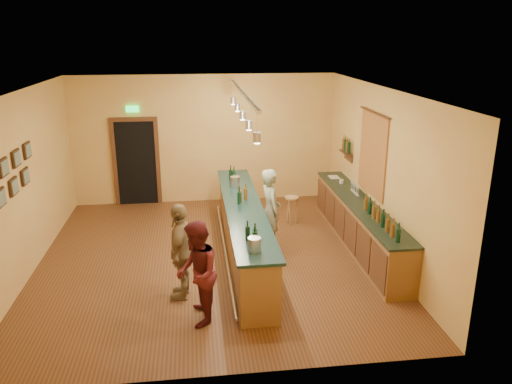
{
  "coord_description": "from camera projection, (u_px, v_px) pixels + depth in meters",
  "views": [
    {
      "loc": [
        -0.27,
        -8.83,
        4.15
      ],
      "look_at": [
        0.88,
        0.2,
        1.23
      ],
      "focal_mm": 35.0,
      "sensor_mm": 36.0,
      "label": 1
    }
  ],
  "objects": [
    {
      "name": "bartender",
      "position": [
        271.0,
        211.0,
        9.7
      ],
      "size": [
        0.48,
        0.66,
        1.68
      ],
      "primitive_type": "imported",
      "rotation": [
        0.0,
        0.0,
        1.7
      ],
      "color": "gray",
      "rests_on": "floor"
    },
    {
      "name": "wall_front",
      "position": [
        221.0,
        261.0,
        5.84
      ],
      "size": [
        6.5,
        0.02,
        3.2
      ],
      "primitive_type": "cube",
      "color": "tan",
      "rests_on": "floor"
    },
    {
      "name": "doorway",
      "position": [
        136.0,
        160.0,
        12.37
      ],
      "size": [
        1.15,
        0.09,
        2.48
      ],
      "color": "black",
      "rests_on": "wall_back"
    },
    {
      "name": "back_counter",
      "position": [
        359.0,
        224.0,
        10.01
      ],
      "size": [
        0.6,
        4.55,
        1.27
      ],
      "color": "brown",
      "rests_on": "floor"
    },
    {
      "name": "customer_a",
      "position": [
        197.0,
        273.0,
        7.28
      ],
      "size": [
        0.61,
        0.78,
        1.59
      ],
      "primitive_type": "imported",
      "rotation": [
        0.0,
        0.0,
        -1.59
      ],
      "color": "#59191E",
      "rests_on": "floor"
    },
    {
      "name": "bottle_shelf",
      "position": [
        347.0,
        147.0,
        11.3
      ],
      "size": [
        0.17,
        0.55,
        0.54
      ],
      "color": "#492615",
      "rests_on": "wall_right"
    },
    {
      "name": "wall_back",
      "position": [
        204.0,
        140.0,
        12.45
      ],
      "size": [
        6.5,
        0.02,
        3.2
      ],
      "primitive_type": "cube",
      "color": "tan",
      "rests_on": "floor"
    },
    {
      "name": "picture_grid",
      "position": [
        9.0,
        177.0,
        7.95
      ],
      "size": [
        0.06,
        2.2,
        0.7
      ],
      "primitive_type": null,
      "color": "#382111",
      "rests_on": "wall_left"
    },
    {
      "name": "floor",
      "position": [
        212.0,
        258.0,
        9.64
      ],
      "size": [
        7.0,
        7.0,
        0.0
      ],
      "primitive_type": "plane",
      "color": "#502C16",
      "rests_on": "ground"
    },
    {
      "name": "customer_b",
      "position": [
        181.0,
        251.0,
        8.0
      ],
      "size": [
        0.55,
        1.0,
        1.61
      ],
      "primitive_type": "imported",
      "rotation": [
        0.0,
        0.0,
        -1.74
      ],
      "color": "#997A51",
      "rests_on": "floor"
    },
    {
      "name": "bar_stool",
      "position": [
        292.0,
        203.0,
        11.19
      ],
      "size": [
        0.31,
        0.31,
        0.65
      ],
      "rotation": [
        0.0,
        0.0,
        0.02
      ],
      "color": "#B0824F",
      "rests_on": "floor"
    },
    {
      "name": "pendant_track",
      "position": [
        242.0,
        102.0,
        8.8
      ],
      "size": [
        0.11,
        4.6,
        0.5
      ],
      "color": "silver",
      "rests_on": "ceiling"
    },
    {
      "name": "tasting_bar",
      "position": [
        243.0,
        227.0,
        9.52
      ],
      "size": [
        0.73,
        5.1,
        1.38
      ],
      "color": "brown",
      "rests_on": "floor"
    },
    {
      "name": "wall_left",
      "position": [
        24.0,
        185.0,
        8.76
      ],
      "size": [
        0.02,
        7.0,
        3.2
      ],
      "primitive_type": "cube",
      "color": "tan",
      "rests_on": "floor"
    },
    {
      "name": "wall_right",
      "position": [
        380.0,
        172.0,
        9.54
      ],
      "size": [
        0.02,
        7.0,
        3.2
      ],
      "primitive_type": "cube",
      "color": "tan",
      "rests_on": "floor"
    },
    {
      "name": "ceiling",
      "position": [
        207.0,
        90.0,
        8.66
      ],
      "size": [
        6.5,
        7.0,
        0.02
      ],
      "primitive_type": "cube",
      "color": "silver",
      "rests_on": "wall_back"
    },
    {
      "name": "tapestry",
      "position": [
        373.0,
        155.0,
        9.84
      ],
      "size": [
        0.03,
        1.4,
        1.6
      ],
      "primitive_type": "cube",
      "color": "maroon",
      "rests_on": "wall_right"
    }
  ]
}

